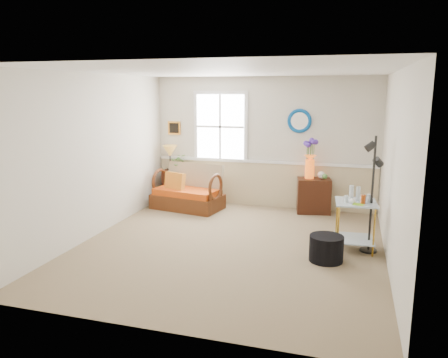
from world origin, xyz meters
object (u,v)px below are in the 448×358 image
(floor_lamp, at_px, (372,195))
(cabinet, at_px, (314,196))
(ottoman, at_px, (326,248))
(side_table, at_px, (355,226))
(loveseat, at_px, (187,187))
(lamp_stand, at_px, (173,186))

(floor_lamp, bearing_deg, cabinet, 97.71)
(floor_lamp, distance_m, ottoman, 1.04)
(side_table, relative_size, ottoman, 1.56)
(ottoman, bearing_deg, loveseat, 144.51)
(cabinet, distance_m, floor_lamp, 2.19)
(lamp_stand, distance_m, floor_lamp, 4.41)
(lamp_stand, xyz_separation_m, side_table, (3.72, -1.91, 0.03))
(lamp_stand, distance_m, ottoman, 4.17)
(floor_lamp, relative_size, ottoman, 3.63)
(lamp_stand, height_order, side_table, side_table)
(lamp_stand, xyz_separation_m, ottoman, (3.35, -2.47, -0.15))
(lamp_stand, height_order, cabinet, cabinet)
(loveseat, distance_m, cabinet, 2.48)
(lamp_stand, relative_size, floor_lamp, 0.39)
(side_table, bearing_deg, loveseat, 155.51)
(cabinet, bearing_deg, loveseat, 179.34)
(lamp_stand, bearing_deg, loveseat, -41.14)
(floor_lamp, bearing_deg, lamp_stand, 134.36)
(cabinet, relative_size, ottoman, 1.42)
(loveseat, xyz_separation_m, side_table, (3.20, -1.46, -0.07))
(loveseat, height_order, floor_lamp, floor_lamp)
(loveseat, relative_size, cabinet, 2.01)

